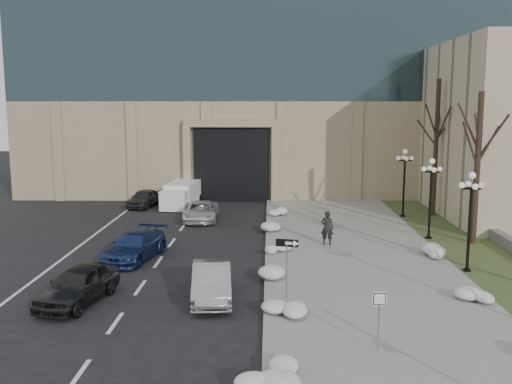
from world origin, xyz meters
TOP-DOWN VIEW (x-y plane):
  - sidewalk at (3.50, 14.00)m, footprint 9.00×40.00m
  - curb at (-1.00, 14.00)m, footprint 0.30×40.00m
  - grass_strip at (10.00, 14.00)m, footprint 4.00×40.00m
  - car_a at (-8.51, 8.04)m, footprint 2.66×4.66m
  - car_b at (-3.26, 8.61)m, footprint 1.95×4.52m
  - car_c at (-7.77, 14.47)m, footprint 2.92×5.08m
  - car_d at (-5.57, 24.22)m, footprint 2.26×4.68m
  - car_e at (-10.55, 29.28)m, footprint 2.28×4.18m
  - pedestrian at (2.24, 17.31)m, footprint 0.78×0.60m
  - box_truck at (-7.69, 29.69)m, footprint 2.54×5.90m
  - one_way_sign at (-0.09, 8.47)m, footprint 0.94×0.36m
  - keep_sign at (2.49, 3.58)m, footprint 0.44×0.06m
  - snow_clump_b at (-0.72, 1.95)m, footprint 1.10×1.60m
  - snow_clump_c at (-0.34, 6.76)m, footprint 1.10×1.60m
  - snow_clump_d at (-0.61, 11.27)m, footprint 1.10×1.60m
  - snow_clump_e at (-0.50, 15.58)m, footprint 1.10×1.60m
  - snow_clump_f at (-0.83, 21.03)m, footprint 1.10×1.60m
  - snow_clump_g at (-0.40, 25.38)m, footprint 1.10×1.60m
  - snow_clump_i at (7.36, 8.61)m, footprint 1.10×1.60m
  - snow_clump_j at (7.46, 14.91)m, footprint 1.10×1.60m
  - lamppost_b at (8.30, 12.50)m, footprint 1.18×1.18m
  - lamppost_c at (8.30, 19.00)m, footprint 1.18×1.18m
  - lamppost_d at (8.30, 25.50)m, footprint 1.18×1.18m
  - tree_mid at (10.50, 18.00)m, footprint 3.20×3.20m
  - tree_far at (10.50, 26.00)m, footprint 3.20×3.20m

SIDE VIEW (x-z plane):
  - grass_strip at x=10.00m, z-range 0.00..0.10m
  - sidewalk at x=3.50m, z-range 0.00..0.12m
  - curb at x=-1.00m, z-range 0.00..0.14m
  - snow_clump_b at x=-0.72m, z-range 0.12..0.48m
  - snow_clump_c at x=-0.34m, z-range 0.12..0.48m
  - snow_clump_d at x=-0.61m, z-range 0.12..0.48m
  - snow_clump_e at x=-0.50m, z-range 0.12..0.48m
  - snow_clump_f at x=-0.83m, z-range 0.12..0.48m
  - snow_clump_g at x=-0.40m, z-range 0.12..0.48m
  - snow_clump_i at x=7.36m, z-range 0.12..0.48m
  - snow_clump_j at x=7.46m, z-range 0.12..0.48m
  - car_d at x=-5.57m, z-range 0.00..1.29m
  - car_e at x=-10.55m, z-range 0.00..1.35m
  - car_c at x=-7.77m, z-range 0.00..1.38m
  - car_b at x=-3.26m, z-range 0.00..1.45m
  - car_a at x=-8.51m, z-range 0.00..1.49m
  - box_truck at x=-7.69m, z-range -0.03..1.79m
  - pedestrian at x=2.24m, z-range 0.12..2.02m
  - keep_sign at x=2.49m, z-range 0.49..2.56m
  - one_way_sign at x=-0.09m, z-range 0.83..3.36m
  - lamppost_b at x=8.30m, z-range 0.69..5.45m
  - lamppost_c at x=8.30m, z-range 0.69..5.45m
  - lamppost_d at x=8.30m, z-range 0.69..5.45m
  - tree_mid at x=10.50m, z-range 1.25..9.75m
  - tree_far at x=10.50m, z-range 1.40..10.90m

